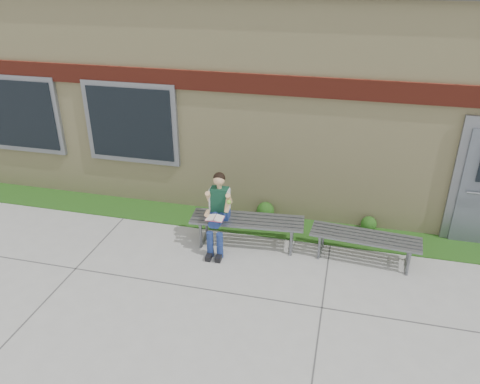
# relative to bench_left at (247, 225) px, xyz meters

# --- Properties ---
(ground) EXTENTS (80.00, 80.00, 0.00)m
(ground) POSITION_rel_bench_left_xyz_m (0.44, -1.91, -0.39)
(ground) COLOR #9E9E99
(ground) RESTS_ON ground
(grass_strip) EXTENTS (16.00, 0.80, 0.02)m
(grass_strip) POSITION_rel_bench_left_xyz_m (0.44, 0.69, -0.38)
(grass_strip) COLOR #264512
(grass_strip) RESTS_ON ground
(school_building) EXTENTS (16.20, 6.22, 4.20)m
(school_building) POSITION_rel_bench_left_xyz_m (0.44, 4.08, 1.71)
(school_building) COLOR beige
(school_building) RESTS_ON ground
(bench_left) EXTENTS (1.99, 0.71, 0.51)m
(bench_left) POSITION_rel_bench_left_xyz_m (0.00, 0.00, 0.00)
(bench_left) COLOR slate
(bench_left) RESTS_ON ground
(bench_right) EXTENTS (1.82, 0.64, 0.46)m
(bench_right) POSITION_rel_bench_left_xyz_m (2.00, -0.00, -0.03)
(bench_right) COLOR slate
(bench_right) RESTS_ON ground
(girl) EXTENTS (0.47, 0.77, 1.37)m
(girl) POSITION_rel_bench_left_xyz_m (-0.46, -0.20, 0.34)
(girl) COLOR navy
(girl) RESTS_ON ground
(shrub_mid) EXTENTS (0.34, 0.34, 0.34)m
(shrub_mid) POSITION_rel_bench_left_xyz_m (0.14, 0.94, -0.20)
(shrub_mid) COLOR #264512
(shrub_mid) RESTS_ON grass_strip
(shrub_east) EXTENTS (0.29, 0.29, 0.29)m
(shrub_east) POSITION_rel_bench_left_xyz_m (2.09, 0.94, -0.23)
(shrub_east) COLOR #264512
(shrub_east) RESTS_ON grass_strip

